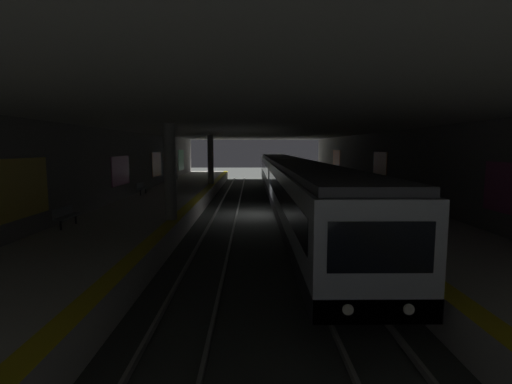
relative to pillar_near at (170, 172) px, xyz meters
The scene contains 22 objects.
ground_plane 8.99m from the pillar_near, 31.39° to the right, with size 120.00×120.00×0.00m, color #383A38.
track_left 10.21m from the pillar_near, 42.57° to the right, with size 60.00×1.53×0.16m.
track_right 8.12m from the pillar_near, 16.78° to the right, with size 60.00×1.53×0.16m.
platform_left 13.32m from the pillar_near, 56.81° to the right, with size 60.00×5.30×1.06m.
platform_right 7.97m from the pillar_near, 17.13° to the left, with size 60.00×5.30×1.06m.
wall_left 15.56m from the pillar_near, 62.55° to the right, with size 60.00×0.56×5.60m.
wall_right 8.83m from the pillar_near, 35.31° to the left, with size 60.00×0.56×5.60m.
ceiling_slab 8.71m from the pillar_near, 31.39° to the right, with size 60.00×19.40×0.40m.
pillar_near is the anchor object (origin of this frame).
pillar_far 18.03m from the pillar_near, ahead, with size 0.56×0.56×4.55m.
metro_train 11.97m from the pillar_near, 33.40° to the right, with size 40.51×2.83×3.49m.
bench_left_near 15.17m from the pillar_near, 58.76° to the right, with size 1.70×0.47×0.86m.
bench_left_mid 20.77m from the pillar_near, 38.50° to the right, with size 1.70×0.47×0.86m.
bench_right_near 4.83m from the pillar_near, 111.59° to the left, with size 1.70×0.47×0.86m.
bench_right_mid 10.79m from the pillar_near, 23.13° to the left, with size 1.70×0.47×0.86m.
bench_right_far 22.41m from the pillar_near, 10.80° to the left, with size 1.70×0.47×0.86m.
person_waiting_near 20.57m from the pillar_near, 10.73° to the left, with size 0.60×0.22×1.61m.
person_walking_mid 11.32m from the pillar_near, 121.92° to the right, with size 0.60×0.22×1.59m.
person_standing_far 12.68m from the pillar_near, 11.14° to the left, with size 0.60×0.22×1.63m.
person_boarding 14.33m from the pillar_near, 49.94° to the right, with size 0.60×0.22×1.63m.
suitcase_rolling 14.44m from the pillar_near, 49.70° to the right, with size 0.35×0.21×0.91m.
trash_bin 12.43m from the pillar_near, 81.40° to the right, with size 0.44×0.44×0.85m.
Camera 1 is at (-25.15, 0.50, 4.48)m, focal length 26.73 mm.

